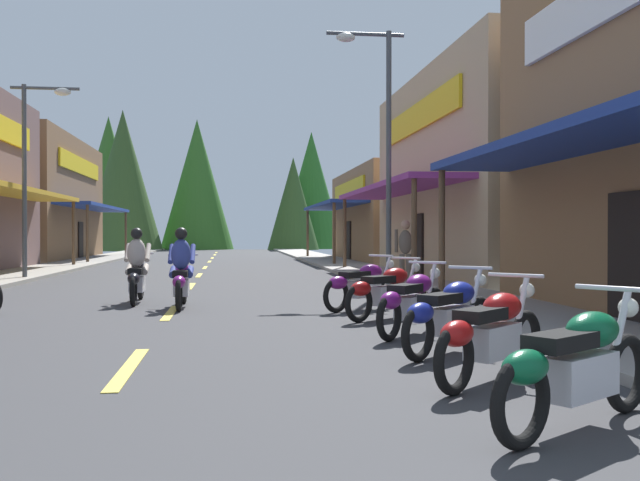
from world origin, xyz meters
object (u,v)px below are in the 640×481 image
object	(u,v)px
streetlamp_left	(35,153)
streetlamp_right	(378,123)
motorcycle_parked_right_0	(577,364)
motorcycle_parked_right_4	(387,290)
rider_cruising_lead	(181,274)
motorcycle_parked_right_2	(450,313)
motorcycle_parked_right_5	(363,284)
rider_cruising_trailing	(137,272)
motorcycle_parked_right_1	(492,332)
motorcycle_parked_right_3	(412,301)
pedestrian_by_shop	(405,248)

from	to	relation	value
streetlamp_left	streetlamp_right	size ratio (longest dim) A/B	0.89
motorcycle_parked_right_0	motorcycle_parked_right_4	distance (m)	6.79
motorcycle_parked_right_0	streetlamp_right	bearing A→B (deg)	50.71
rider_cruising_lead	motorcycle_parked_right_0	bearing A→B (deg)	-159.14
motorcycle_parked_right_2	motorcycle_parked_right_5	xyz separation A→B (m)	(-0.14, 4.90, 0.00)
rider_cruising_trailing	motorcycle_parked_right_4	bearing A→B (deg)	-127.76
motorcycle_parked_right_0	motorcycle_parked_right_5	size ratio (longest dim) A/B	1.04
streetlamp_right	motorcycle_parked_right_5	world-z (taller)	streetlamp_right
motorcycle_parked_right_1	motorcycle_parked_right_3	bearing A→B (deg)	46.80
motorcycle_parked_right_2	rider_cruising_lead	bearing A→B (deg)	78.61
motorcycle_parked_right_1	pedestrian_by_shop	size ratio (longest dim) A/B	0.92
motorcycle_parked_right_5	motorcycle_parked_right_1	bearing A→B (deg)	-126.83
motorcycle_parked_right_1	rider_cruising_lead	distance (m)	8.16
motorcycle_parked_right_1	motorcycle_parked_right_4	size ratio (longest dim) A/B	0.95
streetlamp_right	motorcycle_parked_right_3	bearing A→B (deg)	-98.62
streetlamp_left	motorcycle_parked_right_0	size ratio (longest dim) A/B	3.28
streetlamp_right	motorcycle_parked_right_4	xyz separation A→B (m)	(-1.19, -6.34, -3.84)
streetlamp_right	pedestrian_by_shop	bearing A→B (deg)	12.91
motorcycle_parked_right_1	motorcycle_parked_right_5	world-z (taller)	same
motorcycle_parked_right_2	rider_cruising_trailing	bearing A→B (deg)	80.52
rider_cruising_trailing	motorcycle_parked_right_0	bearing A→B (deg)	-157.90
streetlamp_left	motorcycle_parked_right_2	world-z (taller)	streetlamp_left
motorcycle_parked_right_2	motorcycle_parked_right_4	distance (m)	3.47
motorcycle_parked_right_1	motorcycle_parked_right_4	world-z (taller)	same
motorcycle_parked_right_2	rider_cruising_trailing	size ratio (longest dim) A/B	0.76
rider_cruising_lead	motorcycle_parked_right_3	bearing A→B (deg)	-139.93
motorcycle_parked_right_0	motorcycle_parked_right_4	size ratio (longest dim) A/B	1.05
motorcycle_parked_right_0	motorcycle_parked_right_3	distance (m)	4.89
motorcycle_parked_right_1	motorcycle_parked_right_4	bearing A→B (deg)	46.47
motorcycle_parked_right_1	rider_cruising_lead	size ratio (longest dim) A/B	0.77
motorcycle_parked_right_2	motorcycle_parked_right_5	size ratio (longest dim) A/B	0.92
motorcycle_parked_right_5	streetlamp_left	bearing A→B (deg)	94.78
motorcycle_parked_right_0	rider_cruising_lead	distance (m)	9.70
motorcycle_parked_right_1	rider_cruising_trailing	world-z (taller)	rider_cruising_trailing
motorcycle_parked_right_0	rider_cruising_trailing	bearing A→B (deg)	80.19
streetlamp_left	motorcycle_parked_right_1	distance (m)	18.41
pedestrian_by_shop	motorcycle_parked_right_1	bearing A→B (deg)	-175.04
motorcycle_parked_right_0	rider_cruising_lead	size ratio (longest dim) A/B	0.86
motorcycle_parked_right_3	streetlamp_right	bearing A→B (deg)	31.34
streetlamp_left	motorcycle_parked_right_3	xyz separation A→B (m)	(8.55, -12.75, -3.45)
rider_cruising_trailing	pedestrian_by_shop	world-z (taller)	pedestrian_by_shop
motorcycle_parked_right_1	motorcycle_parked_right_2	bearing A→B (deg)	44.18
motorcycle_parked_right_1	motorcycle_parked_right_3	xyz separation A→B (m)	(0.05, 3.21, 0.00)
motorcycle_parked_right_0	rider_cruising_lead	world-z (taller)	rider_cruising_lead
pedestrian_by_shop	streetlamp_right	bearing A→B (deg)	118.03
motorcycle_parked_right_2	pedestrian_by_shop	size ratio (longest dim) A/B	0.90
motorcycle_parked_right_0	motorcycle_parked_right_2	world-z (taller)	same
pedestrian_by_shop	motorcycle_parked_right_5	bearing A→B (deg)	172.53
streetlamp_right	motorcycle_parked_right_0	bearing A→B (deg)	-95.62
motorcycle_parked_right_1	motorcycle_parked_right_3	world-z (taller)	same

